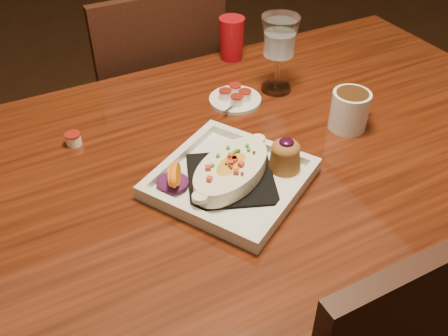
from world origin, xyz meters
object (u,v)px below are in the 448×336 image
goblet (279,41)px  plate (236,173)px  coffee_mug (351,108)px  saucer (235,98)px  table (248,181)px  chair_far (155,106)px  red_tumbler (232,39)px

goblet → plate: bearing=-134.5°
coffee_mug → saucer: 0.29m
coffee_mug → saucer: bearing=114.3°
table → saucer: 0.22m
coffee_mug → saucer: coffee_mug is taller
goblet → saucer: (-0.12, -0.00, -0.13)m
table → saucer: bearing=70.8°
coffee_mug → goblet: (-0.06, 0.22, 0.09)m
plate → saucer: plate is taller
coffee_mug → goblet: 0.25m
goblet → chair_far: bearing=113.2°
goblet → saucer: size_ratio=1.50×
table → chair_far: bearing=90.0°
plate → chair_far: bearing=52.9°
table → saucer: saucer is taller
coffee_mug → red_tumbler: 0.44m
chair_far → coffee_mug: chair_far is taller
table → coffee_mug: size_ratio=12.29×
plate → red_tumbler: size_ratio=3.13×
coffee_mug → goblet: goblet is taller
table → chair_far: chair_far is taller
table → chair_far: (-0.00, 0.63, -0.15)m
red_tumbler → coffee_mug: bearing=-79.9°
goblet → coffee_mug: bearing=-75.4°
plate → coffee_mug: coffee_mug is taller
chair_far → saucer: chair_far is taller
coffee_mug → red_tumbler: (-0.08, 0.43, 0.01)m
red_tumbler → plate: bearing=-117.5°
plate → saucer: size_ratio=2.87×
table → goblet: goblet is taller
plate → red_tumbler: (0.25, 0.49, 0.03)m
coffee_mug → goblet: size_ratio=0.62×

